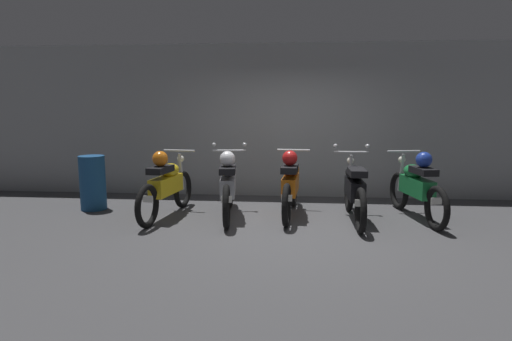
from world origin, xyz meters
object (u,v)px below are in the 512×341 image
motorbike_slot_2 (291,184)px  motorbike_slot_3 (354,189)px  trash_bin (93,183)px  motorbike_slot_1 (228,184)px  motorbike_slot_0 (166,184)px  motorbike_slot_4 (417,186)px

motorbike_slot_2 → motorbike_slot_3: (0.99, -0.22, -0.03)m
motorbike_slot_3 → motorbike_slot_2: bearing=167.5°
motorbike_slot_2 → trash_bin: (-3.38, 0.12, -0.06)m
motorbike_slot_1 → motorbike_slot_3: size_ratio=1.00×
motorbike_slot_0 → motorbike_slot_3: (2.96, 0.03, -0.03)m
motorbike_slot_1 → motorbike_slot_4: 2.97m
motorbike_slot_0 → motorbike_slot_3: size_ratio=1.00×
trash_bin → motorbike_slot_4: bearing=-1.5°
motorbike_slot_2 → motorbike_slot_1: bearing=-170.4°
motorbike_slot_3 → motorbike_slot_4: size_ratio=1.01×
motorbike_slot_2 → motorbike_slot_4: bearing=-0.6°
motorbike_slot_1 → motorbike_slot_2: bearing=9.6°
motorbike_slot_2 → trash_bin: bearing=178.0°
motorbike_slot_1 → motorbike_slot_2: 1.00m
motorbike_slot_4 → motorbike_slot_3: bearing=-168.6°
motorbike_slot_0 → motorbike_slot_1: size_ratio=1.00×
motorbike_slot_4 → trash_bin: (-5.35, 0.14, -0.06)m
motorbike_slot_1 → motorbike_slot_0: bearing=-175.2°
motorbike_slot_1 → motorbike_slot_4: (2.96, 0.15, -0.00)m
trash_bin → motorbike_slot_2: bearing=-2.0°
motorbike_slot_1 → motorbike_slot_4: size_ratio=1.01×
motorbike_slot_1 → motorbike_slot_2: (0.99, 0.17, -0.00)m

